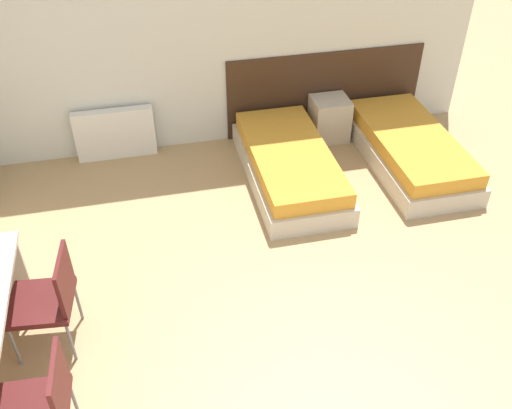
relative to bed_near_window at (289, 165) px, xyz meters
The scene contains 8 objects.
wall_back 1.66m from the bed_near_window, 120.93° to the left, with size 6.13×0.05×2.70m.
headboard_panel 1.25m from the bed_near_window, 54.46° to the left, with size 2.40×0.03×1.00m.
bed_near_window is the anchor object (origin of this frame).
bed_near_door 1.41m from the bed_near_window, ahead, with size 0.89×1.90×0.39m.
nightstand 1.03m from the bed_near_window, 46.97° to the left, with size 0.43×0.40×0.51m.
radiator 2.03m from the bed_near_window, 153.52° to the left, with size 0.89×0.12×0.60m.
chair_near_laptop 2.93m from the bed_near_window, 143.91° to the right, with size 0.52×0.52×0.87m.
chair_near_notebook 3.56m from the bed_near_window, 131.70° to the right, with size 0.49×0.49×0.87m.
Camera 1 is at (-0.89, -1.37, 3.65)m, focal length 40.00 mm.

